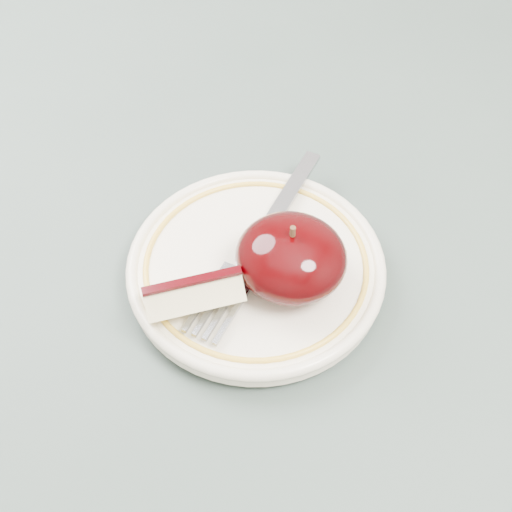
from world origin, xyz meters
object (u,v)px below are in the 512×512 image
(table, at_px, (171,299))
(fork, at_px, (258,243))
(plate, at_px, (256,268))
(apple_half, at_px, (291,257))

(table, bearing_deg, fork, 0.79)
(plate, relative_size, apple_half, 2.42)
(table, relative_size, fork, 4.60)
(plate, height_order, fork, fork)
(plate, bearing_deg, fork, 102.30)
(table, xyz_separation_m, fork, (0.08, 0.00, 0.11))
(table, height_order, plate, plate)
(table, relative_size, plate, 4.72)
(apple_half, height_order, fork, apple_half)
(table, distance_m, plate, 0.13)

